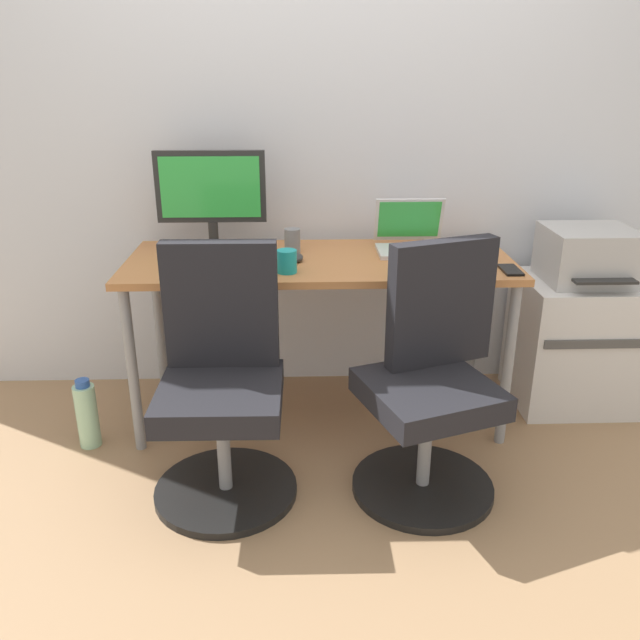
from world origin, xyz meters
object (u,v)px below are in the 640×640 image
object	(u,v)px
water_bottle_on_floor	(87,415)
open_laptop	(411,238)
side_cabinet	(574,342)
office_chair_right	(431,384)
office_chair_left	(222,387)
printer	(588,255)
desktop_monitor	(211,193)
coffee_mug	(287,261)

from	to	relation	value
water_bottle_on_floor	open_laptop	world-z (taller)	open_laptop
side_cabinet	water_bottle_on_floor	bearing A→B (deg)	-171.31
office_chair_right	side_cabinet	xyz separation A→B (m)	(0.81, 0.64, -0.12)
office_chair_right	office_chair_left	bearing A→B (deg)	179.73
side_cabinet	office_chair_left	bearing A→B (deg)	-158.17
printer	open_laptop	distance (m)	0.80
side_cabinet	desktop_monitor	bearing A→B (deg)	177.06
office_chair_left	desktop_monitor	bearing A→B (deg)	97.41
office_chair_right	side_cabinet	bearing A→B (deg)	38.24
printer	open_laptop	world-z (taller)	open_laptop
office_chair_right	coffee_mug	distance (m)	0.74
printer	desktop_monitor	size ratio (longest dim) A/B	0.83
printer	coffee_mug	xyz separation A→B (m)	(-1.34, -0.29, 0.07)
coffee_mug	open_laptop	bearing A→B (deg)	30.62
side_cabinet	printer	distance (m)	0.42
water_bottle_on_floor	desktop_monitor	distance (m)	1.09
office_chair_right	printer	distance (m)	1.08
water_bottle_on_floor	coffee_mug	size ratio (longest dim) A/B	3.37
side_cabinet	desktop_monitor	xyz separation A→B (m)	(-1.68, 0.09, 0.70)
office_chair_left	open_laptop	bearing A→B (deg)	40.29
office_chair_right	printer	xyz separation A→B (m)	(0.81, 0.64, 0.31)
open_laptop	coffee_mug	distance (m)	0.64
side_cabinet	coffee_mug	size ratio (longest dim) A/B	6.64
side_cabinet	open_laptop	size ratio (longest dim) A/B	1.97
office_chair_right	printer	world-z (taller)	office_chair_right
water_bottle_on_floor	open_laptop	size ratio (longest dim) A/B	1.00
open_laptop	coffee_mug	bearing A→B (deg)	-149.38
side_cabinet	open_laptop	bearing A→B (deg)	177.48
side_cabinet	water_bottle_on_floor	distance (m)	2.23
side_cabinet	water_bottle_on_floor	world-z (taller)	side_cabinet
printer	water_bottle_on_floor	xyz separation A→B (m)	(-2.20, -0.34, -0.58)
printer	open_laptop	xyz separation A→B (m)	(-0.79, 0.04, 0.08)
open_laptop	coffee_mug	world-z (taller)	open_laptop
printer	water_bottle_on_floor	size ratio (longest dim) A/B	1.29
side_cabinet	printer	size ratio (longest dim) A/B	1.53
side_cabinet	office_chair_right	bearing A→B (deg)	-141.76
side_cabinet	water_bottle_on_floor	xyz separation A→B (m)	(-2.20, -0.34, -0.16)
water_bottle_on_floor	desktop_monitor	size ratio (longest dim) A/B	0.65
coffee_mug	office_chair_right	bearing A→B (deg)	-33.09
office_chair_right	water_bottle_on_floor	xyz separation A→B (m)	(-1.39, 0.30, -0.28)
office_chair_left	printer	size ratio (longest dim) A/B	2.35
printer	coffee_mug	world-z (taller)	printer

